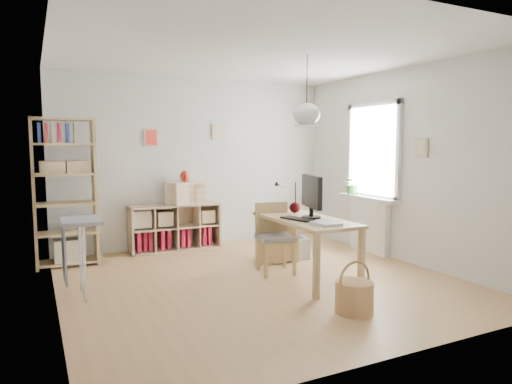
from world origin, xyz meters
name	(u,v)px	position (x,y,z in m)	size (l,w,h in m)	color
ground	(260,281)	(0.00, 0.00, 0.00)	(4.50, 4.50, 0.00)	tan
room_shell	(307,114)	(0.55, -0.15, 2.00)	(4.50, 4.50, 4.50)	white
window_unit	(373,151)	(2.23, 0.60, 1.55)	(0.07, 1.16, 1.46)	white
radiator	(370,226)	(2.19, 0.60, 0.40)	(0.10, 0.80, 0.80)	white
windowsill	(368,198)	(2.14, 0.60, 0.83)	(0.22, 1.20, 0.06)	silver
desk	(305,226)	(0.55, -0.15, 0.66)	(0.70, 1.50, 0.75)	tan
cube_shelf	(173,231)	(-0.47, 2.08, 0.30)	(1.40, 0.38, 0.72)	#D6B48D
tall_bookshelf	(64,186)	(-2.04, 1.80, 1.09)	(0.80, 0.38, 2.00)	tan
side_table	(75,236)	(-2.04, 0.35, 0.67)	(0.40, 0.55, 0.85)	gray
chair	(274,233)	(0.35, 0.26, 0.51)	(0.51, 0.51, 0.89)	gray
wicker_basket	(354,296)	(0.37, -1.34, 0.17)	(0.38, 0.38, 0.52)	#A7834B
storage_chest	(284,244)	(0.82, 0.85, 0.20)	(0.62, 0.70, 0.63)	silver
monitor	(312,194)	(0.62, -0.17, 1.04)	(0.24, 0.59, 0.52)	black
keyboard	(297,219)	(0.40, -0.20, 0.76)	(0.16, 0.43, 0.02)	black
task_lamp	(285,191)	(0.61, 0.45, 1.03)	(0.38, 0.14, 0.41)	black
yarn_ball	(295,208)	(0.66, 0.27, 0.82)	(0.14, 0.14, 0.14)	#550B14
paper_tray	(326,224)	(0.51, -0.64, 0.77)	(0.24, 0.30, 0.03)	silver
drawer_chest	(186,193)	(-0.27, 2.04, 0.89)	(0.60, 0.27, 0.34)	#D6B48D
red_vase	(185,176)	(-0.28, 2.04, 1.15)	(0.15, 0.15, 0.18)	maroon
potted_plant	(353,184)	(2.12, 0.95, 1.03)	(0.30, 0.26, 0.33)	#2F6B28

